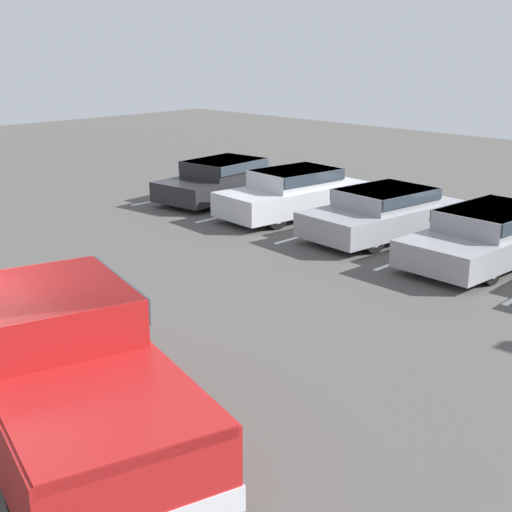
{
  "coord_description": "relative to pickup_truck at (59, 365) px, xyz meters",
  "views": [
    {
      "loc": [
        8.63,
        -3.12,
        4.66
      ],
      "look_at": [
        0.17,
        5.37,
        1.0
      ],
      "focal_mm": 50.0,
      "sensor_mm": 36.0,
      "label": 1
    }
  ],
  "objects": [
    {
      "name": "parked_sedan_a",
      "position": [
        -8.45,
        10.44,
        -0.26
      ],
      "size": [
        2.24,
        4.37,
        1.2
      ],
      "rotation": [
        0.0,
        0.0,
        -1.47
      ],
      "color": "#232326",
      "rests_on": "ground_plane"
    },
    {
      "name": "pickup_truck",
      "position": [
        0.0,
        0.0,
        0.0
      ],
      "size": [
        5.91,
        3.35,
        1.8
      ],
      "rotation": [
        0.0,
        0.0,
        -0.26
      ],
      "color": "#A51919",
      "rests_on": "ground_plane"
    },
    {
      "name": "wheel_stop_curb",
      "position": [
        -1.57,
        13.71,
        -0.83
      ],
      "size": [
        1.77,
        0.2,
        0.14
      ],
      "primitive_type": "cube",
      "color": "#B7B2A8",
      "rests_on": "ground_plane"
    },
    {
      "name": "stall_stripe_d",
      "position": [
        -1.09,
        10.47,
        -0.9
      ],
      "size": [
        0.12,
        4.97,
        0.01
      ],
      "primitive_type": "cube",
      "color": "white",
      "rests_on": "ground_plane"
    },
    {
      "name": "parked_sedan_c",
      "position": [
        -2.57,
        10.36,
        -0.27
      ],
      "size": [
        2.26,
        4.38,
        1.18
      ],
      "rotation": [
        0.0,
        0.0,
        -1.67
      ],
      "color": "gray",
      "rests_on": "ground_plane"
    },
    {
      "name": "stall_stripe_a",
      "position": [
        -9.75,
        10.47,
        -0.9
      ],
      "size": [
        0.12,
        4.97,
        0.01
      ],
      "primitive_type": "cube",
      "color": "white",
      "rests_on": "ground_plane"
    },
    {
      "name": "parked_sedan_b",
      "position": [
        -5.52,
        10.36,
        -0.22
      ],
      "size": [
        2.11,
        4.45,
        1.29
      ],
      "rotation": [
        0.0,
        0.0,
        -1.67
      ],
      "color": "#B7BABF",
      "rests_on": "ground_plane"
    },
    {
      "name": "parked_sedan_d",
      "position": [
        0.3,
        10.31,
        -0.27
      ],
      "size": [
        2.07,
        4.77,
        1.18
      ],
      "rotation": [
        0.0,
        0.0,
        -1.62
      ],
      "color": "gray",
      "rests_on": "ground_plane"
    },
    {
      "name": "stall_stripe_c",
      "position": [
        -3.97,
        10.47,
        -0.9
      ],
      "size": [
        0.12,
        4.97,
        0.01
      ],
      "primitive_type": "cube",
      "color": "white",
      "rests_on": "ground_plane"
    },
    {
      "name": "stall_stripe_b",
      "position": [
        -6.86,
        10.47,
        -0.9
      ],
      "size": [
        0.12,
        4.97,
        0.01
      ],
      "primitive_type": "cube",
      "color": "white",
      "rests_on": "ground_plane"
    }
  ]
}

